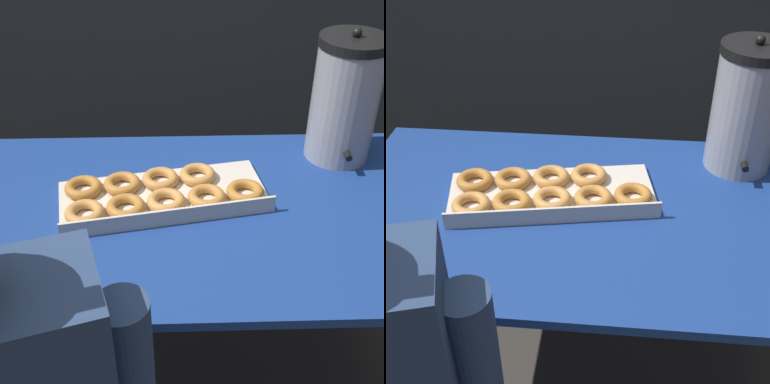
# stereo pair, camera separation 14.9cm
# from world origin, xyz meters

# --- Properties ---
(ground_plane) EXTENTS (12.00, 12.00, 0.00)m
(ground_plane) POSITION_xyz_m (0.00, 0.00, 0.00)
(ground_plane) COLOR #3D3833
(folding_table) EXTENTS (1.46, 0.83, 0.72)m
(folding_table) POSITION_xyz_m (0.00, 0.00, 0.67)
(folding_table) COLOR navy
(folding_table) RESTS_ON ground
(donut_box) EXTENTS (0.63, 0.36, 0.05)m
(donut_box) POSITION_xyz_m (-0.13, 0.04, 0.74)
(donut_box) COLOR beige
(donut_box) RESTS_ON folding_table
(coffee_urn) EXTENTS (0.21, 0.24, 0.42)m
(coffee_urn) POSITION_xyz_m (0.45, 0.28, 0.91)
(coffee_urn) COLOR #939399
(coffee_urn) RESTS_ON folding_table
(cell_phone) EXTENTS (0.10, 0.17, 0.01)m
(cell_phone) POSITION_xyz_m (-0.51, -0.27, 0.72)
(cell_phone) COLOR black
(cell_phone) RESTS_ON folding_table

